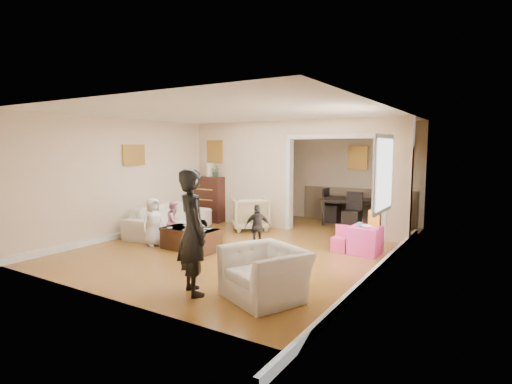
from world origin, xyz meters
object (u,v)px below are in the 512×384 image
Objects in this scene: armchair_back at (250,214)px; dresser at (210,199)px; armchair_front at (265,274)px; play_table at (365,240)px; coffee_table at (191,239)px; child_kneel_b at (174,222)px; coffee_cup at (193,227)px; adult_person at (193,232)px; table_lamp at (210,170)px; child_toddler at (258,227)px; child_kneel_a at (153,222)px; dining_table at (360,212)px; sofa at (170,219)px; cyan_cup at (360,224)px.

dresser is at bearing -56.07° from armchair_back.
armchair_front reaches higher than play_table.
coffee_table is at bearing -58.77° from dresser.
dresser is 1.39× the size of child_kneel_b.
coffee_cup is at bearing -57.70° from dresser.
armchair_front is at bearing -127.01° from adult_person.
armchair_back is 2.29m from coffee_cup.
dresser is 3.11m from coffee_table.
table_lamp is at bearing 160.42° from armchair_front.
coffee_table is at bearing -153.54° from play_table.
dresser is 0.71× the size of adult_person.
child_toddler is (-1.90, -0.72, 0.18)m from play_table.
child_kneel_a is at bearing 144.80° from child_kneel_b.
play_table is at bearing 105.89° from armchair_front.
play_table is 3.83m from child_kneel_b.
table_lamp is at bearing 0.00° from dresser.
child_kneel_b reaches higher than coffee_cup.
armchair_front reaches higher than coffee_cup.
coffee_table is 4.62m from dining_table.
sofa is 2.51m from child_toddler.
dining_table is (3.61, 1.52, -0.26)m from dresser.
child_kneel_b reaches higher than armchair_front.
armchair_front is at bearing -95.75° from dining_table.
child_kneel_b reaches higher than armchair_back.
play_table is 3.55m from adult_person.
dresser reaches higher than armchair_back.
coffee_cup is at bearing -128.18° from sofa.
cyan_cup reaches higher than play_table.
child_kneel_b reaches higher than dining_table.
play_table is 6.65× the size of cyan_cup.
coffee_table is at bearing -66.76° from child_kneel_a.
sofa is 1.73m from coffee_table.
play_table is at bearing 26.46° from coffee_table.
armchair_front is 5.83m from table_lamp.
coffee_cup is at bearing -125.05° from dining_table.
sofa is at bearing -9.67° from adult_person.
dresser is at bearing 160.42° from armchair_front.
table_lamp is 3.29m from coffee_table.
dining_table is 5.17m from child_kneel_a.
adult_person is at bearing -113.24° from play_table.
play_table is 0.55× the size of child_kneel_a.
child_kneel_a is (-3.80, -1.62, 0.23)m from play_table.
child_kneel_b is (-2.72, -3.85, 0.09)m from dining_table.
coffee_cup is 0.17× the size of play_table.
sofa reaches higher than cyan_cup.
armchair_front is 2.85m from cyan_cup.
coffee_table is at bearing 153.43° from coffee_cup.
child_toddler is at bearing -35.45° from dresser.
sofa is 2.00m from table_lamp.
coffee_table is (-2.48, 1.40, -0.12)m from armchair_front.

